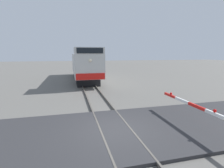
# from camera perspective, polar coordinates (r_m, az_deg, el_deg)

# --- Properties ---
(ground_plane) EXTENTS (160.00, 160.00, 0.00)m
(ground_plane) POSITION_cam_1_polar(r_m,az_deg,el_deg) (8.35, 1.22, -15.93)
(ground_plane) COLOR #605E59
(rail_track_left) EXTENTS (0.08, 80.00, 0.15)m
(rail_track_left) POSITION_cam_1_polar(r_m,az_deg,el_deg) (8.18, -3.83, -15.96)
(rail_track_left) COLOR #59544C
(rail_track_left) RESTS_ON ground_plane
(rail_track_right) EXTENTS (0.08, 80.00, 0.15)m
(rail_track_right) POSITION_cam_1_polar(r_m,az_deg,el_deg) (8.52, 6.05, -14.88)
(rail_track_right) COLOR #59544C
(rail_track_right) RESTS_ON ground_plane
(road_surface) EXTENTS (36.00, 5.40, 0.14)m
(road_surface) POSITION_cam_1_polar(r_m,az_deg,el_deg) (8.32, 1.22, -15.49)
(road_surface) COLOR #2D2D30
(road_surface) RESTS_ON ground_plane
(locomotive) EXTENTS (3.06, 14.46, 4.31)m
(locomotive) POSITION_cam_1_polar(r_m,az_deg,el_deg) (23.85, -9.28, 6.50)
(locomotive) COLOR black
(locomotive) RESTS_ON ground_plane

